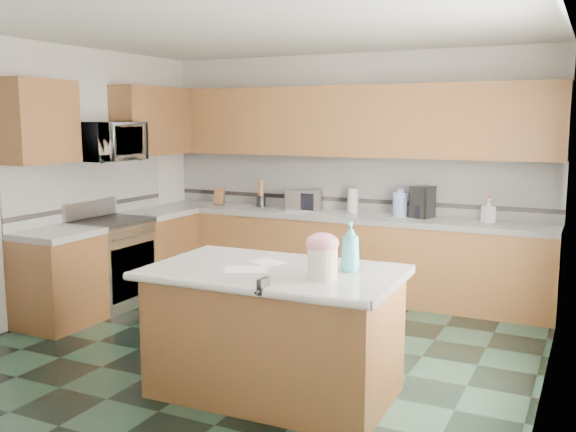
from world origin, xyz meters
The scene contains 52 objects.
floor centered at (0.00, 0.00, 0.00)m, with size 4.60×4.60×0.00m, color black.
ceiling centered at (0.00, 0.00, 2.70)m, with size 4.60×4.60×0.00m, color white.
wall_back centered at (0.00, 2.32, 1.35)m, with size 4.60×0.04×2.70m, color silver.
wall_front centered at (0.00, -2.32, 1.35)m, with size 4.60×0.04×2.70m, color silver.
wall_left centered at (-2.32, 0.00, 1.35)m, with size 0.04×4.60×2.70m, color silver.
wall_right centered at (2.32, 0.00, 1.35)m, with size 0.04×4.60×2.70m, color silver.
back_base_cab centered at (0.00, 2.00, 0.43)m, with size 4.60×0.60×0.86m, color #331D0E.
back_countertop centered at (0.00, 2.00, 0.89)m, with size 4.60×0.64×0.06m, color white.
back_upper_cab centered at (0.00, 2.13, 1.94)m, with size 4.60×0.33×0.78m, color #331D0E.
back_backsplash centered at (0.00, 2.29, 1.24)m, with size 4.60×0.02×0.63m, color silver.
back_accent_band centered at (0.00, 2.28, 1.04)m, with size 4.60×0.01×0.05m, color black.
left_base_cab_rear centered at (-2.00, 1.29, 0.43)m, with size 0.60×0.82×0.86m, color #331D0E.
left_counter_rear centered at (-2.00, 1.29, 0.89)m, with size 0.64×0.82×0.06m, color white.
left_base_cab_front centered at (-2.00, -0.24, 0.43)m, with size 0.60×0.72×0.86m, color #331D0E.
left_counter_front centered at (-2.00, -0.24, 0.89)m, with size 0.64×0.72×0.06m, color white.
left_backsplash centered at (-2.29, 0.55, 1.24)m, with size 0.02×2.30×0.63m, color silver.
left_accent_band centered at (-2.28, 0.55, 1.04)m, with size 0.01×2.30×0.05m, color black.
left_upper_cab_rear centered at (-2.13, 1.42, 1.94)m, with size 0.33×1.09×0.78m, color #331D0E.
left_upper_cab_front centered at (-2.13, -0.24, 1.94)m, with size 0.33×0.72×0.78m, color #331D0E.
range_body centered at (-2.00, 0.50, 0.44)m, with size 0.60×0.76×0.88m, color #B7B7BC.
range_oven_door centered at (-1.71, 0.50, 0.40)m, with size 0.02×0.68×0.55m, color black.
range_cooktop centered at (-2.00, 0.50, 0.90)m, with size 0.62×0.78×0.04m, color black.
range_handle centered at (-1.68, 0.50, 0.78)m, with size 0.02×0.02×0.66m, color #B7B7BC.
range_backguard centered at (-2.26, 0.50, 1.02)m, with size 0.06×0.76×0.18m, color #B7B7BC.
microwave centered at (-2.00, 0.50, 1.73)m, with size 0.73×0.50×0.41m, color #B7B7BC.
island_base centered at (0.57, -0.73, 0.43)m, with size 1.65×0.94×0.86m, color #331D0E.
island_top centered at (0.57, -0.73, 0.89)m, with size 1.75×1.04×0.06m, color white.
island_bullnose centered at (0.57, -1.25, 0.89)m, with size 0.06×0.06×1.75m, color white.
treat_jar centered at (0.99, -0.86, 1.02)m, with size 0.20×0.20×0.21m, color #F7EBCE.
treat_jar_lid centered at (0.99, -0.86, 1.16)m, with size 0.22×0.22×0.13m, color pink.
treat_jar_knob centered at (0.99, -0.86, 1.21)m, with size 0.02×0.02×0.07m, color tan.
treat_jar_knob_end_l centered at (0.95, -0.86, 1.21)m, with size 0.04×0.04×0.04m, color tan.
treat_jar_knob_end_r centered at (1.02, -0.86, 1.21)m, with size 0.04×0.04×0.04m, color tan.
soap_bottle_island centered at (1.08, -0.58, 1.09)m, with size 0.13×0.13×0.35m, color #45ABBA.
paper_sheet_a centered at (0.41, -0.85, 0.92)m, with size 0.31×0.23×0.00m, color white.
paper_sheet_b centered at (0.44, -0.58, 0.92)m, with size 0.24×0.18×0.00m, color white.
clamp_body centered at (0.75, -1.23, 0.93)m, with size 0.03×0.11×0.10m, color black.
clamp_handle centered at (0.75, -1.29, 0.91)m, with size 0.02×0.02×0.08m, color black.
knife_block centered at (-1.62, 2.05, 1.03)m, with size 0.12×0.10×0.21m, color #472814.
utensil_crock centered at (-1.05, 2.08, 0.99)m, with size 0.11×0.11×0.13m, color black.
utensil_bundle centered at (-1.05, 2.08, 1.15)m, with size 0.06×0.06×0.20m, color #472814.
toaster_oven centered at (-0.48, 2.05, 1.04)m, with size 0.40×0.28×0.23m, color #B7B7BC.
toaster_oven_door centered at (-0.48, 1.92, 1.04)m, with size 0.36×0.01×0.19m, color black.
paper_towel centered at (0.11, 2.10, 1.06)m, with size 0.12×0.12×0.28m, color white.
paper_towel_base centered at (0.11, 2.10, 0.93)m, with size 0.18×0.18×0.01m, color #B7B7BC.
water_jug centered at (0.66, 2.06, 1.05)m, with size 0.16×0.16×0.26m, color #6B8EBF.
water_jug_neck centered at (0.66, 2.06, 1.20)m, with size 0.08×0.08×0.04m, color #6B8EBF.
coffee_maker centered at (0.90, 2.08, 1.09)m, with size 0.20×0.22×0.34m, color black.
coffee_carafe centered at (0.90, 2.03, 0.99)m, with size 0.14×0.14×0.14m, color black.
soap_bottle_back centered at (1.59, 2.05, 1.04)m, with size 0.11×0.11×0.25m, color white.
soap_back_cap centered at (1.59, 2.05, 1.18)m, with size 0.02×0.02×0.03m, color red.
window_light_proxy centered at (2.29, -0.20, 1.50)m, with size 0.02×1.40×1.10m, color white.
Camera 1 is at (2.58, -4.64, 1.95)m, focal length 40.00 mm.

